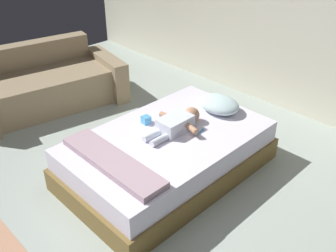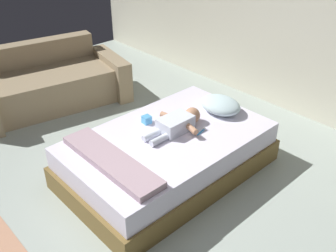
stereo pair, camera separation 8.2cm
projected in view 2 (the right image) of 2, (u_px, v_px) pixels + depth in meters
ground_plane at (110, 232)px, 3.16m from camera, size 8.00×8.00×0.00m
wall_behind_bed at (322, 6)px, 4.21m from camera, size 8.00×0.12×2.70m
bed at (168, 154)px, 3.74m from camera, size 1.24×2.02×0.45m
pillow at (220, 105)px, 3.97m from camera, size 0.45×0.35×0.16m
baby at (178, 123)px, 3.67m from camera, size 0.49×0.67×0.16m
toothbrush at (201, 131)px, 3.66m from camera, size 0.04×0.14×0.02m
couch at (50, 83)px, 5.02m from camera, size 1.31×2.01×0.76m
blanket at (111, 161)px, 3.22m from camera, size 1.12×0.27×0.06m
toy_block at (147, 120)px, 3.79m from camera, size 0.08×0.08×0.08m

